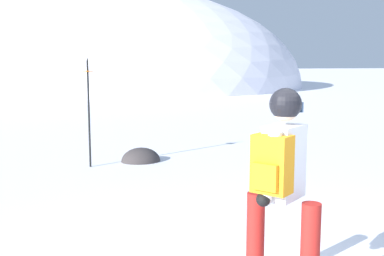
{
  "coord_description": "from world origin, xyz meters",
  "views": [
    {
      "loc": [
        -2.07,
        -2.7,
        1.9
      ],
      "look_at": [
        -0.12,
        3.51,
        1.0
      ],
      "focal_mm": 43.91,
      "sensor_mm": 36.0,
      "label": 1
    }
  ],
  "objects": [
    {
      "name": "ridge_peak_main",
      "position": [
        3.31,
        35.38,
        0.0
      ],
      "size": [
        30.24,
        27.22,
        15.52
      ],
      "color": "white",
      "rests_on": "ground"
    },
    {
      "name": "snowboarder_main",
      "position": [
        -0.33,
        0.5,
        0.92
      ],
      "size": [
        1.19,
        1.55,
        1.71
      ],
      "color": "#D11E5B",
      "rests_on": "ground"
    },
    {
      "name": "piste_marker_near",
      "position": [
        -1.32,
        5.97,
        1.15
      ],
      "size": [
        0.2,
        0.2,
        2.02
      ],
      "color": "black",
      "rests_on": "ground"
    },
    {
      "name": "rock_dark",
      "position": [
        -0.34,
        6.18,
        0.0
      ],
      "size": [
        0.77,
        0.65,
        0.54
      ],
      "color": "#383333",
      "rests_on": "ground"
    }
  ]
}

